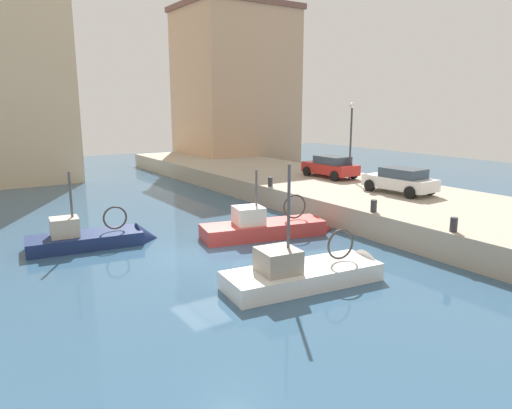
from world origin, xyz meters
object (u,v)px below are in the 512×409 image
at_px(fishing_boat_white, 312,280).
at_px(mooring_bollard_north, 270,182).
at_px(fishing_boat_red, 270,233).
at_px(parked_car_white, 400,180).
at_px(mooring_bollard_south, 454,225).
at_px(fishing_boat_navy, 95,243).
at_px(parked_car_red, 331,166).
at_px(quay_streetlamp, 351,128).
at_px(mooring_bollard_mid, 374,206).

distance_m(fishing_boat_white, mooring_bollard_north, 12.27).
xyz_separation_m(fishing_boat_red, parked_car_white, (8.30, -0.46, 1.80)).
bearing_deg(fishing_boat_red, mooring_bollard_south, -61.65).
bearing_deg(mooring_bollard_north, fishing_boat_navy, -168.11).
bearing_deg(fishing_boat_navy, parked_car_red, 10.26).
distance_m(mooring_bollard_north, quay_streetlamp, 6.43).
xyz_separation_m(fishing_boat_red, mooring_bollard_mid, (3.68, -2.82, 1.36)).
height_order(fishing_boat_red, mooring_bollard_mid, fishing_boat_red).
xyz_separation_m(parked_car_red, quay_streetlamp, (0.35, -1.39, 2.53)).
xyz_separation_m(fishing_boat_white, mooring_bollard_south, (5.84, -1.29, 1.37)).
relative_size(parked_car_white, quay_streetlamp, 0.82).
relative_size(parked_car_red, mooring_bollard_south, 7.04).
bearing_deg(quay_streetlamp, fishing_boat_red, -154.61).
height_order(parked_car_red, mooring_bollard_mid, parked_car_red).
bearing_deg(parked_car_red, parked_car_white, -96.22).
relative_size(fishing_boat_red, parked_car_white, 1.67).
relative_size(mooring_bollard_south, quay_streetlamp, 0.11).
bearing_deg(parked_car_white, fishing_boat_red, 176.80).
distance_m(parked_car_white, parked_car_red, 6.32).
height_order(mooring_bollard_south, mooring_bollard_mid, same).
relative_size(fishing_boat_white, mooring_bollard_mid, 11.56).
height_order(fishing_boat_red, parked_car_white, fishing_boat_red).
distance_m(fishing_boat_navy, fishing_boat_red, 7.69).
bearing_deg(fishing_boat_red, mooring_bollard_north, 54.57).
distance_m(fishing_boat_white, fishing_boat_red, 5.94).
distance_m(parked_car_red, mooring_bollard_north, 5.36).
height_order(fishing_boat_navy, mooring_bollard_mid, fishing_boat_navy).
bearing_deg(mooring_bollard_south, quay_streetlamp, 63.34).
bearing_deg(fishing_boat_navy, mooring_bollard_north, 11.89).
xyz_separation_m(mooring_bollard_south, mooring_bollard_mid, (0.00, 4.00, 0.00)).
bearing_deg(quay_streetlamp, fishing_boat_white, -139.07).
height_order(fishing_boat_white, quay_streetlamp, quay_streetlamp).
xyz_separation_m(parked_car_white, mooring_bollard_south, (-4.61, -6.36, -0.44)).
relative_size(fishing_boat_red, mooring_bollard_south, 12.02).
height_order(fishing_boat_red, mooring_bollard_north, fishing_boat_red).
xyz_separation_m(parked_car_white, quay_streetlamp, (1.04, 4.89, 2.54)).
relative_size(fishing_boat_white, quay_streetlamp, 1.32).
bearing_deg(mooring_bollard_north, quay_streetlamp, -7.53).
bearing_deg(parked_car_red, mooring_bollard_mid, -121.52).
bearing_deg(mooring_bollard_north, parked_car_white, -50.71).
distance_m(mooring_bollard_south, quay_streetlamp, 12.94).
bearing_deg(fishing_boat_navy, fishing_boat_red, -22.17).
bearing_deg(fishing_boat_red, parked_car_white, -3.20).
xyz_separation_m(parked_car_white, mooring_bollard_north, (-4.61, 5.64, -0.44)).
distance_m(fishing_boat_red, mooring_bollard_north, 6.50).
xyz_separation_m(fishing_boat_white, mooring_bollard_north, (5.84, 10.71, 1.37)).
relative_size(fishing_boat_red, mooring_bollard_mid, 12.02).
bearing_deg(fishing_boat_white, parked_car_white, 25.87).
relative_size(fishing_boat_navy, parked_car_red, 1.44).
xyz_separation_m(fishing_boat_red, mooring_bollard_north, (3.68, 5.18, 1.36)).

